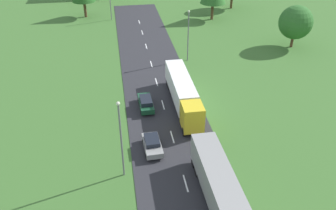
{
  "coord_description": "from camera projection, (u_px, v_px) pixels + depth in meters",
  "views": [
    {
      "loc": [
        -5.84,
        6.9,
        25.02
      ],
      "look_at": [
        0.36,
        44.9,
        1.16
      ],
      "focal_mm": 37.74,
      "sensor_mm": 36.0,
      "label": 1
    }
  ],
  "objects": [
    {
      "name": "truck_second",
      "position": [
        221.0,
        192.0,
        31.08
      ],
      "size": [
        2.56,
        14.12,
        3.56
      ],
      "color": "green",
      "rests_on": "road"
    },
    {
      "name": "truck_third",
      "position": [
        183.0,
        92.0,
        46.11
      ],
      "size": [
        2.55,
        14.17,
        3.59
      ],
      "color": "yellow",
      "rests_on": "road"
    },
    {
      "name": "car_fourth",
      "position": [
        152.0,
        144.0,
        38.93
      ],
      "size": [
        1.99,
        4.14,
        1.47
      ],
      "color": "gray",
      "rests_on": "road"
    },
    {
      "name": "car_fifth",
      "position": [
        146.0,
        103.0,
        46.35
      ],
      "size": [
        1.83,
        4.62,
        1.55
      ],
      "color": "#19472D",
      "rests_on": "road"
    },
    {
      "name": "lamppost_second",
      "position": [
        121.0,
        137.0,
        33.48
      ],
      "size": [
        0.36,
        0.36,
        8.7
      ],
      "color": "slate",
      "rests_on": "ground"
    },
    {
      "name": "lamppost_third",
      "position": [
        188.0,
        33.0,
        57.24
      ],
      "size": [
        0.36,
        0.36,
        8.54
      ],
      "color": "slate",
      "rests_on": "ground"
    },
    {
      "name": "lamppost_fourth",
      "position": [
        110.0,
        1.0,
        75.65
      ],
      "size": [
        0.36,
        0.36,
        7.53
      ],
      "color": "slate",
      "rests_on": "ground"
    },
    {
      "name": "tree_maple",
      "position": [
        296.0,
        22.0,
        62.39
      ],
      "size": [
        5.97,
        5.97,
        7.59
      ],
      "color": "#513823",
      "rests_on": "ground"
    }
  ]
}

